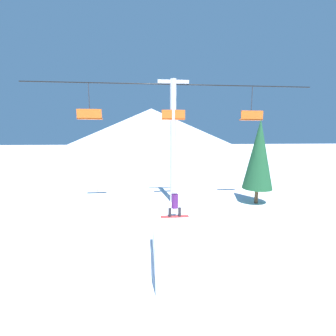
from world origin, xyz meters
name	(u,v)px	position (x,y,z in m)	size (l,w,h in m)	color
ground_plane	(205,280)	(0.00, 0.00, 0.00)	(220.00, 220.00, 0.00)	white
mountain_ridge	(151,128)	(0.00, 85.60, 7.79)	(71.24, 71.24, 15.58)	silver
snow_ramp	(179,248)	(-0.86, 0.94, 0.83)	(2.06, 3.46, 1.66)	white
snowboarder	(175,203)	(-0.87, 2.30, 2.34)	(1.31, 0.31, 1.34)	#B22D2D
chairlift	(173,133)	(-0.04, 10.06, 5.58)	(22.22, 0.48, 9.63)	#B2B2B7
pine_tree_near	(259,154)	(6.55, 8.98, 3.92)	(2.30, 2.30, 6.65)	#4C3823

